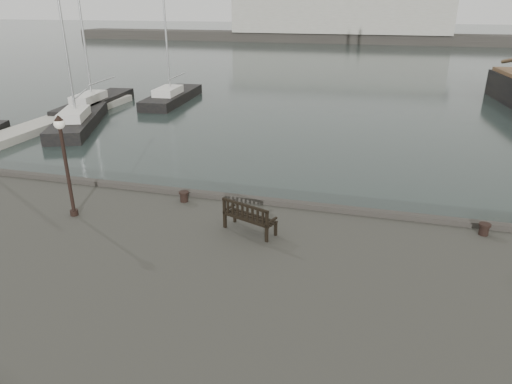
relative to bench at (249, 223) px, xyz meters
The scene contains 10 objects.
ground 3.21m from the bench, 64.61° to the left, with size 400.00×400.00×0.00m, color black.
pontoon 22.62m from the bench, 146.79° to the left, with size 2.00×24.00×0.50m, color #B1AFA4.
breakwater 94.45m from the bench, 92.09° to the left, with size 140.00×9.50×12.20m.
bench is the anchor object (origin of this frame).
bollard_left 3.28m from the bench, 150.62° to the left, with size 0.35×0.35×0.37m, color black.
bollard_right 7.08m from the bench, 13.70° to the left, with size 0.35×0.35×0.37m, color black.
lamp_post 6.20m from the bench, behind, with size 0.34×0.34×3.35m.
yacht_b 28.17m from the bench, 132.75° to the left, with size 3.37×10.45×13.54m.
yacht_c 22.58m from the bench, 138.12° to the left, with size 5.85×9.77×12.95m.
yacht_d 28.65m from the bench, 119.74° to the left, with size 3.24×9.56×11.83m.
Camera 1 is at (2.35, -14.30, 8.04)m, focal length 32.00 mm.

